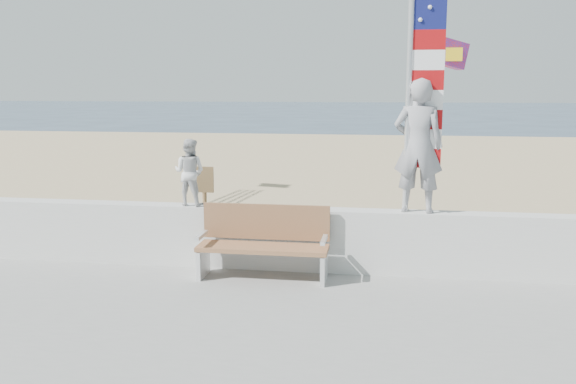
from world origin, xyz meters
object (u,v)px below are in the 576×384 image
adult (418,146)px  flag (419,73)px  bench (264,241)px  child (189,172)px

adult → flag: size_ratio=0.53×
adult → flag: bearing=8.5°
adult → flag: 0.99m
adult → bench: size_ratio=1.02×
adult → child: adult is taller
adult → child: 3.30m
child → bench: size_ratio=0.55×
child → flag: size_ratio=0.28×
adult → bench: (-2.08, -0.45, -1.31)m
child → adult: bearing=-170.8°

